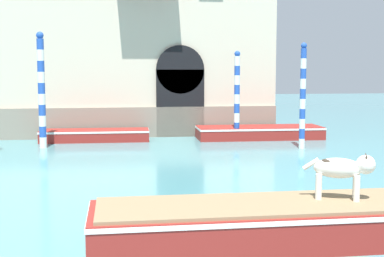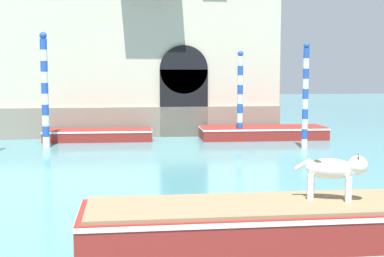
# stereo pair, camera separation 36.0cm
# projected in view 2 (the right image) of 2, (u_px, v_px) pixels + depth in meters

# --- Properties ---
(boat_foreground) EXTENTS (7.85, 1.87, 0.72)m
(boat_foreground) POSITION_uv_depth(u_px,v_px,m) (303.00, 220.00, 9.44)
(boat_foreground) COLOR maroon
(boat_foreground) RESTS_ON ground_plane
(dog_on_deck) EXTENTS (1.20, 0.69, 0.84)m
(dog_on_deck) POSITION_uv_depth(u_px,v_px,m) (335.00, 170.00, 9.46)
(dog_on_deck) COLOR silver
(dog_on_deck) RESTS_ON boat_foreground
(boat_moored_near_palazzo) EXTENTS (4.60, 1.48, 0.50)m
(boat_moored_near_palazzo) POSITION_uv_depth(u_px,v_px,m) (98.00, 135.00, 22.75)
(boat_moored_near_palazzo) COLOR maroon
(boat_moored_near_palazzo) RESTS_ON ground_plane
(boat_moored_far) EXTENTS (5.53, 1.98, 0.54)m
(boat_moored_far) POSITION_uv_depth(u_px,v_px,m) (263.00, 132.00, 23.44)
(boat_moored_far) COLOR maroon
(boat_moored_far) RESTS_ON ground_plane
(mooring_pole_0) EXTENTS (0.23, 0.23, 4.04)m
(mooring_pole_0) POSITION_uv_depth(u_px,v_px,m) (305.00, 96.00, 20.27)
(mooring_pole_0) COLOR white
(mooring_pole_0) RESTS_ON ground_plane
(mooring_pole_1) EXTENTS (0.28, 0.28, 4.46)m
(mooring_pole_1) POSITION_uv_depth(u_px,v_px,m) (45.00, 90.00, 20.62)
(mooring_pole_1) COLOR white
(mooring_pole_1) RESTS_ON ground_plane
(mooring_pole_3) EXTENTS (0.25, 0.25, 3.81)m
(mooring_pole_3) POSITION_uv_depth(u_px,v_px,m) (240.00, 96.00, 22.46)
(mooring_pole_3) COLOR white
(mooring_pole_3) RESTS_ON ground_plane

